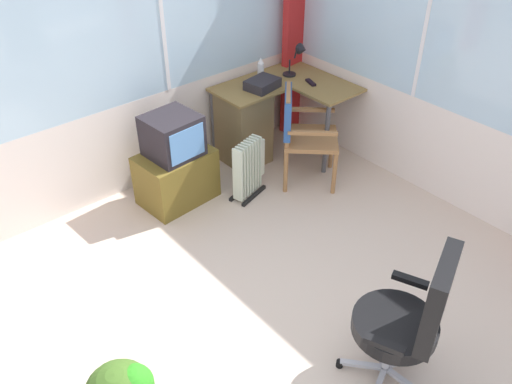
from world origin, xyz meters
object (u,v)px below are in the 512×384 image
at_px(desk, 249,122).
at_px(wooden_armchair, 298,125).
at_px(desk_lamp, 299,55).
at_px(tv_on_stand, 175,165).
at_px(space_heater, 249,168).
at_px(tv_remote, 311,82).
at_px(office_chair, 412,317).
at_px(paper_tray, 262,84).
at_px(spray_bottle, 261,69).

relative_size(desk, wooden_armchair, 1.27).
bearing_deg(desk_lamp, tv_on_stand, -177.09).
xyz_separation_m(desk, desk_lamp, (0.60, -0.06, 0.54)).
bearing_deg(space_heater, wooden_armchair, -11.03).
bearing_deg(wooden_armchair, desk_lamp, 46.15).
height_order(tv_remote, space_heater, tv_remote).
height_order(desk, office_chair, office_chair).
distance_m(desk, paper_tray, 0.41).
distance_m(desk_lamp, paper_tray, 0.51).
bearing_deg(paper_tray, tv_remote, -26.93).
height_order(desk, paper_tray, paper_tray).
height_order(desk, space_heater, desk).
relative_size(desk, paper_tray, 3.84).
xyz_separation_m(spray_bottle, office_chair, (-1.21, -2.71, -0.29)).
relative_size(desk_lamp, spray_bottle, 1.48).
xyz_separation_m(paper_tray, wooden_armchair, (-0.02, -0.51, -0.22)).
bearing_deg(paper_tray, desk_lamp, 1.13).
distance_m(wooden_armchair, office_chair, 2.28).
bearing_deg(paper_tray, office_chair, -113.00).
relative_size(spray_bottle, space_heater, 0.39).
xyz_separation_m(desk_lamp, office_chair, (-1.56, -2.54, -0.39)).
relative_size(paper_tray, wooden_armchair, 0.33).
bearing_deg(space_heater, office_chair, -104.89).
height_order(tv_remote, tv_on_stand, tv_on_stand).
height_order(spray_bottle, tv_on_stand, spray_bottle).
bearing_deg(office_chair, tv_remote, 57.04).
xyz_separation_m(spray_bottle, tv_on_stand, (-1.19, -0.24, -0.48)).
bearing_deg(office_chair, space_heater, 75.11).
bearing_deg(tv_on_stand, wooden_armchair, -23.13).
bearing_deg(tv_remote, space_heater, -149.40).
relative_size(tv_remote, tv_on_stand, 0.18).
xyz_separation_m(tv_remote, paper_tray, (-0.43, 0.22, 0.03)).
bearing_deg(spray_bottle, tv_remote, -53.00).
distance_m(desk_lamp, space_heater, 1.27).
height_order(tv_remote, office_chair, office_chair).
bearing_deg(tv_remote, tv_on_stand, -167.13).
bearing_deg(desk, paper_tray, -29.48).
relative_size(wooden_armchair, office_chair, 0.89).
distance_m(spray_bottle, office_chair, 2.98).
relative_size(desk, desk_lamp, 3.59).
xyz_separation_m(office_chair, space_heater, (0.56, 2.11, -0.28)).
distance_m(paper_tray, tv_on_stand, 1.14).
bearing_deg(tv_remote, spray_bottle, 145.54).
bearing_deg(paper_tray, spray_bottle, 53.43).
bearing_deg(wooden_armchair, tv_on_stand, 156.87).
bearing_deg(tv_remote, office_chair, -104.42).
height_order(desk_lamp, wooden_armchair, desk_lamp).
bearing_deg(spray_bottle, paper_tray, -126.57).
bearing_deg(desk_lamp, paper_tray, -178.87).
distance_m(paper_tray, office_chair, 2.76).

